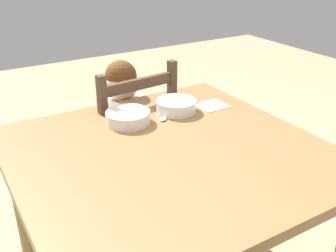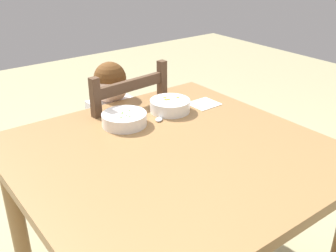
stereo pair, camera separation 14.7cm
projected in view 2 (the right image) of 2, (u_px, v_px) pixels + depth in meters
dining_table at (172, 175)px, 1.50m from camera, size 1.11×1.08×0.77m
dining_chair at (118, 155)px, 2.07m from camera, size 0.46×0.46×0.95m
child_figure at (116, 126)px, 1.99m from camera, size 0.32×0.31×0.94m
bowl_of_peas at (124, 119)px, 1.64m from camera, size 0.19×0.19×0.05m
bowl_of_carrots at (170, 105)px, 1.77m from camera, size 0.18×0.18×0.06m
spoon at (160, 118)px, 1.71m from camera, size 0.11×0.11×0.01m
paper_napkin at (204, 104)px, 1.86m from camera, size 0.13×0.12×0.00m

